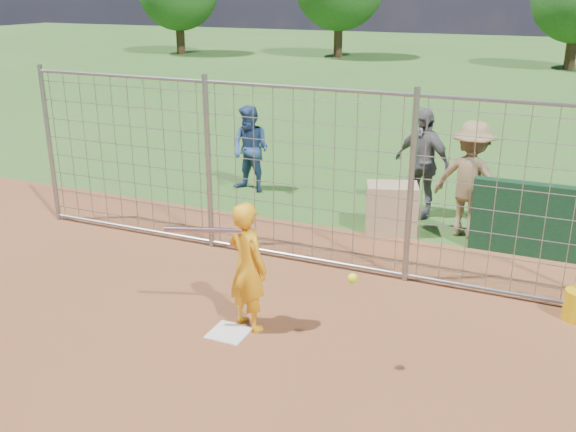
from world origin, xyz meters
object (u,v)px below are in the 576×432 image
at_px(bystander_a, 250,149).
at_px(equipment_bin, 391,208).
at_px(batter, 247,267).
at_px(bystander_c, 471,180).
at_px(bystander_b, 422,163).

relative_size(bystander_a, equipment_bin, 2.07).
relative_size(batter, bystander_c, 0.83).
bearing_deg(bystander_a, batter, -54.32).
xyz_separation_m(bystander_b, bystander_c, (0.91, -0.66, -0.01)).
bearing_deg(bystander_a, bystander_c, -0.67).
bearing_deg(bystander_c, batter, 78.66).
height_order(batter, equipment_bin, batter).
xyz_separation_m(batter, bystander_c, (1.85, 4.01, 0.15)).
distance_m(batter, bystander_a, 5.30).
bearing_deg(bystander_c, bystander_b, -22.52).
bearing_deg(equipment_bin, bystander_c, -2.01).
distance_m(bystander_a, bystander_b, 3.30).
xyz_separation_m(batter, equipment_bin, (0.71, 3.67, -0.37)).
bearing_deg(equipment_bin, batter, -119.60).
relative_size(bystander_b, equipment_bin, 2.33).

